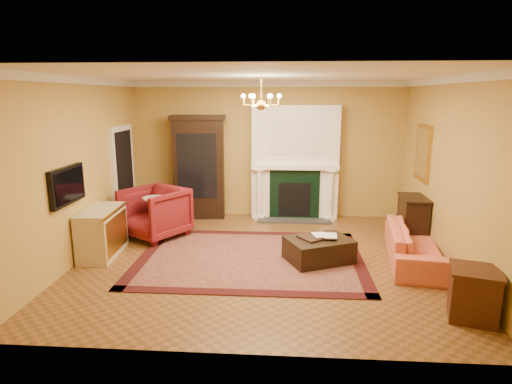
# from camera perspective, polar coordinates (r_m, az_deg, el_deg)

# --- Properties ---
(floor) EXTENTS (6.00, 5.50, 0.02)m
(floor) POSITION_cam_1_polar(r_m,az_deg,el_deg) (7.33, 0.64, -8.94)
(floor) COLOR brown
(floor) RESTS_ON ground
(ceiling) EXTENTS (6.00, 5.50, 0.02)m
(ceiling) POSITION_cam_1_polar(r_m,az_deg,el_deg) (6.82, 0.71, 15.36)
(ceiling) COLOR silver
(ceiling) RESTS_ON wall_back
(wall_back) EXTENTS (6.00, 0.02, 3.00)m
(wall_back) POSITION_cam_1_polar(r_m,az_deg,el_deg) (9.64, 1.64, 5.60)
(wall_back) COLOR #B58A41
(wall_back) RESTS_ON floor
(wall_front) EXTENTS (6.00, 0.02, 3.00)m
(wall_front) POSITION_cam_1_polar(r_m,az_deg,el_deg) (4.23, -1.53, -3.72)
(wall_front) COLOR #B58A41
(wall_front) RESTS_ON floor
(wall_left) EXTENTS (0.02, 5.50, 3.00)m
(wall_left) POSITION_cam_1_polar(r_m,az_deg,el_deg) (7.70, -22.33, 2.83)
(wall_left) COLOR #B58A41
(wall_left) RESTS_ON floor
(wall_right) EXTENTS (0.02, 5.50, 3.00)m
(wall_right) POSITION_cam_1_polar(r_m,az_deg,el_deg) (7.38, 24.71, 2.23)
(wall_right) COLOR #B58A41
(wall_right) RESTS_ON floor
(fireplace) EXTENTS (1.90, 0.70, 2.50)m
(fireplace) POSITION_cam_1_polar(r_m,az_deg,el_deg) (9.49, 5.21, 3.58)
(fireplace) COLOR white
(fireplace) RESTS_ON wall_back
(crown_molding) EXTENTS (6.00, 5.50, 0.12)m
(crown_molding) POSITION_cam_1_polar(r_m,az_deg,el_deg) (7.77, 1.13, 14.52)
(crown_molding) COLOR silver
(crown_molding) RESTS_ON ceiling
(doorway) EXTENTS (0.08, 1.05, 2.10)m
(doorway) POSITION_cam_1_polar(r_m,az_deg,el_deg) (9.28, -17.22, 1.91)
(doorway) COLOR silver
(doorway) RESTS_ON wall_left
(tv_panel) EXTENTS (0.09, 0.95, 0.58)m
(tv_panel) POSITION_cam_1_polar(r_m,az_deg,el_deg) (7.17, -23.86, 0.80)
(tv_panel) COLOR black
(tv_panel) RESTS_ON wall_left
(gilt_mirror) EXTENTS (0.06, 0.76, 1.05)m
(gilt_mirror) POSITION_cam_1_polar(r_m,az_deg,el_deg) (8.66, 21.35, 4.92)
(gilt_mirror) COLOR gold
(gilt_mirror) RESTS_ON wall_right
(chandelier) EXTENTS (0.63, 0.55, 0.53)m
(chandelier) POSITION_cam_1_polar(r_m,az_deg,el_deg) (6.81, 0.70, 11.98)
(chandelier) COLOR gold
(chandelier) RESTS_ON ceiling
(oriental_rug) EXTENTS (3.79, 2.85, 0.02)m
(oriental_rug) POSITION_cam_1_polar(r_m,az_deg,el_deg) (7.34, -0.75, -8.77)
(oriental_rug) COLOR #450E15
(oriental_rug) RESTS_ON floor
(china_cabinet) EXTENTS (1.14, 0.60, 2.19)m
(china_cabinet) POSITION_cam_1_polar(r_m,az_deg,el_deg) (9.62, -7.56, 3.03)
(china_cabinet) COLOR black
(china_cabinet) RESTS_ON floor
(wingback_armchair) EXTENTS (1.41, 1.39, 1.07)m
(wingback_armchair) POSITION_cam_1_polar(r_m,az_deg,el_deg) (8.47, -13.35, -2.40)
(wingback_armchair) COLOR maroon
(wingback_armchair) RESTS_ON floor
(pedestal_table) EXTENTS (0.44, 0.44, 0.78)m
(pedestal_table) POSITION_cam_1_polar(r_m,az_deg,el_deg) (8.54, -13.31, -2.83)
(pedestal_table) COLOR black
(pedestal_table) RESTS_ON floor
(commode) EXTENTS (0.57, 1.12, 0.82)m
(commode) POSITION_cam_1_polar(r_m,az_deg,el_deg) (7.81, -19.85, -5.07)
(commode) COLOR beige
(commode) RESTS_ON floor
(coral_sofa) EXTENTS (0.88, 2.09, 0.79)m
(coral_sofa) POSITION_cam_1_polar(r_m,az_deg,el_deg) (7.53, 20.45, -5.90)
(coral_sofa) COLOR #DE6C46
(coral_sofa) RESTS_ON floor
(end_table) EXTENTS (0.66, 0.66, 0.62)m
(end_table) POSITION_cam_1_polar(r_m,az_deg,el_deg) (6.01, 26.99, -12.15)
(end_table) COLOR #3D1C10
(end_table) RESTS_ON floor
(console_table) EXTENTS (0.47, 0.78, 0.84)m
(console_table) POSITION_cam_1_polar(r_m,az_deg,el_deg) (8.52, 20.14, -3.57)
(console_table) COLOR black
(console_table) RESTS_ON floor
(leather_ottoman) EXTENTS (1.23, 1.09, 0.38)m
(leather_ottoman) POSITION_cam_1_polar(r_m,az_deg,el_deg) (7.22, 8.36, -7.61)
(leather_ottoman) COLOR black
(leather_ottoman) RESTS_ON oriental_rug
(ottoman_tray) EXTENTS (0.64, 0.61, 0.03)m
(ottoman_tray) POSITION_cam_1_polar(r_m,az_deg,el_deg) (7.19, 7.90, -5.94)
(ottoman_tray) COLOR black
(ottoman_tray) RESTS_ON leather_ottoman
(book_a) EXTENTS (0.21, 0.07, 0.28)m
(book_a) POSITION_cam_1_polar(r_m,az_deg,el_deg) (7.11, 7.70, -4.81)
(book_a) COLOR gray
(book_a) RESTS_ON ottoman_tray
(book_b) EXTENTS (0.21, 0.04, 0.29)m
(book_b) POSITION_cam_1_polar(r_m,az_deg,el_deg) (7.14, 9.07, -4.74)
(book_b) COLOR gray
(book_b) RESTS_ON ottoman_tray
(topiary_left) EXTENTS (0.18, 0.18, 0.47)m
(topiary_left) POSITION_cam_1_polar(r_m,az_deg,el_deg) (9.42, 0.88, 5.37)
(topiary_left) COLOR tan
(topiary_left) RESTS_ON fireplace
(topiary_right) EXTENTS (0.16, 0.16, 0.42)m
(topiary_right) POSITION_cam_1_polar(r_m,az_deg,el_deg) (9.46, 9.71, 5.05)
(topiary_right) COLOR tan
(topiary_right) RESTS_ON fireplace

